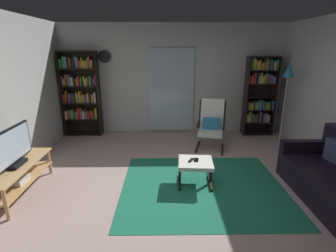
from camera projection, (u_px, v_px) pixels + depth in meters
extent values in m
plane|color=#B39692|center=(179.00, 192.00, 3.71)|extent=(7.02, 7.02, 0.00)
cube|color=silver|center=(173.00, 80.00, 6.10)|extent=(5.60, 0.06, 2.60)
cube|color=silver|center=(171.00, 91.00, 6.11)|extent=(1.10, 0.01, 2.00)
cube|color=#1E7155|center=(202.00, 186.00, 3.86)|extent=(2.46, 2.08, 0.01)
cube|color=tan|center=(16.00, 166.00, 3.56)|extent=(0.47, 1.32, 0.02)
cube|color=tan|center=(19.00, 181.00, 3.63)|extent=(0.43, 1.26, 0.02)
cylinder|color=tan|center=(6.00, 205.00, 3.05)|extent=(0.05, 0.05, 0.43)
cylinder|color=tan|center=(50.00, 162.00, 4.21)|extent=(0.05, 0.05, 0.43)
cylinder|color=tan|center=(27.00, 162.00, 4.21)|extent=(0.05, 0.05, 0.43)
cube|color=silver|center=(16.00, 180.00, 3.56)|extent=(0.28, 0.28, 0.07)
cube|color=black|center=(15.00, 164.00, 3.55)|extent=(0.20, 0.32, 0.05)
cube|color=black|center=(12.00, 146.00, 3.47)|extent=(0.04, 0.88, 0.50)
cube|color=silver|center=(13.00, 146.00, 3.47)|extent=(0.01, 0.83, 0.45)
cube|color=black|center=(63.00, 94.00, 5.92)|extent=(0.02, 0.30, 1.99)
cube|color=black|center=(99.00, 94.00, 5.93)|extent=(0.02, 0.30, 1.99)
cube|color=black|center=(83.00, 93.00, 6.06)|extent=(0.86, 0.02, 1.99)
cube|color=black|center=(85.00, 133.00, 6.22)|extent=(0.82, 0.28, 0.02)
cube|color=black|center=(84.00, 119.00, 6.11)|extent=(0.82, 0.28, 0.02)
cube|color=black|center=(82.00, 103.00, 5.99)|extent=(0.82, 0.28, 0.02)
cube|color=black|center=(80.00, 86.00, 5.87)|extent=(0.82, 0.28, 0.02)
cube|color=black|center=(78.00, 68.00, 5.75)|extent=(0.82, 0.28, 0.02)
cube|color=black|center=(77.00, 51.00, 5.64)|extent=(0.82, 0.28, 0.02)
cube|color=beige|center=(68.00, 115.00, 6.06)|extent=(0.04, 0.23, 0.19)
cube|color=#C43D32|center=(70.00, 114.00, 6.08)|extent=(0.03, 0.18, 0.19)
cube|color=teal|center=(71.00, 114.00, 6.07)|extent=(0.04, 0.13, 0.21)
cube|color=beige|center=(73.00, 114.00, 6.06)|extent=(0.02, 0.13, 0.21)
cube|color=#358A3C|center=(74.00, 115.00, 6.06)|extent=(0.03, 0.12, 0.19)
cube|color=#31794F|center=(76.00, 114.00, 6.07)|extent=(0.02, 0.12, 0.20)
cube|color=beige|center=(77.00, 115.00, 6.08)|extent=(0.03, 0.13, 0.16)
cube|color=red|center=(79.00, 113.00, 6.06)|extent=(0.04, 0.21, 0.27)
cube|color=olive|center=(81.00, 113.00, 6.07)|extent=(0.03, 0.14, 0.24)
cube|color=#9C429A|center=(83.00, 115.00, 6.07)|extent=(0.03, 0.19, 0.18)
cube|color=beige|center=(84.00, 114.00, 6.08)|extent=(0.03, 0.23, 0.20)
cube|color=slate|center=(87.00, 115.00, 6.10)|extent=(0.04, 0.18, 0.16)
cube|color=red|center=(88.00, 114.00, 6.09)|extent=(0.02, 0.17, 0.21)
cube|color=red|center=(90.00, 115.00, 6.07)|extent=(0.04, 0.19, 0.15)
cube|color=brown|center=(92.00, 114.00, 6.08)|extent=(0.04, 0.15, 0.20)
cube|color=#983A8A|center=(94.00, 115.00, 6.07)|extent=(0.02, 0.14, 0.16)
cube|color=orange|center=(95.00, 114.00, 6.09)|extent=(0.02, 0.13, 0.21)
cube|color=#A59037|center=(97.00, 113.00, 6.08)|extent=(0.04, 0.18, 0.26)
cube|color=red|center=(65.00, 98.00, 5.93)|extent=(0.03, 0.20, 0.20)
cube|color=orange|center=(67.00, 97.00, 5.96)|extent=(0.02, 0.15, 0.27)
cube|color=#251D34|center=(69.00, 98.00, 5.96)|extent=(0.04, 0.12, 0.22)
cube|color=#8A4990|center=(71.00, 98.00, 5.94)|extent=(0.04, 0.20, 0.22)
cube|color=brown|center=(73.00, 98.00, 5.97)|extent=(0.04, 0.13, 0.21)
cube|color=#17282F|center=(75.00, 98.00, 5.95)|extent=(0.04, 0.16, 0.21)
cube|color=gold|center=(77.00, 97.00, 5.96)|extent=(0.03, 0.14, 0.25)
cube|color=teal|center=(78.00, 98.00, 5.95)|extent=(0.03, 0.11, 0.21)
cube|color=orange|center=(81.00, 97.00, 5.95)|extent=(0.03, 0.21, 0.27)
cube|color=olive|center=(83.00, 99.00, 5.96)|extent=(0.04, 0.17, 0.17)
cube|color=#999A27|center=(85.00, 98.00, 5.96)|extent=(0.03, 0.22, 0.19)
cube|color=#97398B|center=(87.00, 99.00, 5.95)|extent=(0.04, 0.15, 0.17)
cube|color=gold|center=(88.00, 98.00, 5.94)|extent=(0.04, 0.15, 0.22)
cube|color=black|center=(91.00, 98.00, 5.97)|extent=(0.04, 0.23, 0.21)
cube|color=gold|center=(93.00, 98.00, 5.98)|extent=(0.04, 0.19, 0.19)
cube|color=#8D3C83|center=(94.00, 97.00, 5.96)|extent=(0.02, 0.16, 0.25)
cube|color=beige|center=(96.00, 97.00, 5.94)|extent=(0.04, 0.20, 0.24)
cube|color=#913493|center=(63.00, 81.00, 5.84)|extent=(0.03, 0.19, 0.22)
cube|color=#A59E2C|center=(65.00, 82.00, 5.83)|extent=(0.04, 0.17, 0.16)
cube|color=brown|center=(67.00, 80.00, 5.81)|extent=(0.04, 0.17, 0.26)
cube|color=brown|center=(69.00, 80.00, 5.83)|extent=(0.03, 0.17, 0.25)
cube|color=#5C87A1|center=(71.00, 80.00, 5.83)|extent=(0.02, 0.24, 0.25)
cube|color=teal|center=(72.00, 81.00, 5.83)|extent=(0.04, 0.21, 0.20)
cube|color=beige|center=(74.00, 81.00, 5.82)|extent=(0.03, 0.23, 0.19)
cube|color=black|center=(75.00, 81.00, 5.82)|extent=(0.04, 0.22, 0.22)
cube|color=gold|center=(77.00, 82.00, 5.83)|extent=(0.03, 0.11, 0.17)
cube|color=red|center=(79.00, 81.00, 5.82)|extent=(0.04, 0.16, 0.21)
cube|color=#252329|center=(81.00, 81.00, 5.85)|extent=(0.03, 0.17, 0.20)
cube|color=#388443|center=(82.00, 81.00, 5.83)|extent=(0.02, 0.23, 0.19)
cube|color=gold|center=(84.00, 81.00, 5.85)|extent=(0.04, 0.10, 0.21)
cube|color=beige|center=(86.00, 82.00, 5.83)|extent=(0.03, 0.20, 0.15)
cube|color=orange|center=(88.00, 81.00, 5.85)|extent=(0.03, 0.18, 0.19)
cube|color=#20301F|center=(89.00, 81.00, 5.84)|extent=(0.03, 0.12, 0.19)
cube|color=#347E44|center=(91.00, 81.00, 5.84)|extent=(0.04, 0.24, 0.22)
cube|color=#3C54AB|center=(94.00, 82.00, 5.85)|extent=(0.04, 0.13, 0.16)
cube|color=red|center=(95.00, 80.00, 5.84)|extent=(0.04, 0.11, 0.24)
cube|color=#388747|center=(61.00, 64.00, 5.72)|extent=(0.04, 0.21, 0.20)
cube|color=#272321|center=(63.00, 64.00, 5.70)|extent=(0.02, 0.18, 0.20)
cube|color=#2D8E3F|center=(65.00, 62.00, 5.70)|extent=(0.04, 0.22, 0.26)
cube|color=#5B8C98|center=(66.00, 63.00, 5.69)|extent=(0.03, 0.18, 0.25)
cube|color=#28291C|center=(68.00, 64.00, 5.70)|extent=(0.04, 0.20, 0.19)
cube|color=brown|center=(71.00, 63.00, 5.73)|extent=(0.04, 0.18, 0.23)
cube|color=#28251E|center=(73.00, 64.00, 5.74)|extent=(0.04, 0.13, 0.16)
cube|color=black|center=(74.00, 64.00, 5.73)|extent=(0.03, 0.23, 0.20)
cube|color=#5A9D96|center=(76.00, 63.00, 5.72)|extent=(0.03, 0.11, 0.24)
cube|color=#376BA7|center=(78.00, 63.00, 5.73)|extent=(0.03, 0.16, 0.25)
cube|color=red|center=(79.00, 64.00, 5.71)|extent=(0.03, 0.14, 0.20)
cube|color=brown|center=(81.00, 65.00, 5.72)|extent=(0.04, 0.12, 0.16)
cube|color=olive|center=(82.00, 63.00, 5.71)|extent=(0.03, 0.14, 0.23)
cube|color=orange|center=(85.00, 64.00, 5.73)|extent=(0.04, 0.18, 0.17)
cube|color=orange|center=(86.00, 64.00, 5.74)|extent=(0.03, 0.18, 0.17)
cube|color=#368E3D|center=(88.00, 63.00, 5.73)|extent=(0.03, 0.22, 0.22)
cube|color=#C53C36|center=(90.00, 62.00, 5.73)|extent=(0.03, 0.21, 0.25)
cube|color=orange|center=(92.00, 64.00, 5.73)|extent=(0.04, 0.17, 0.18)
cube|color=black|center=(94.00, 63.00, 5.73)|extent=(0.03, 0.24, 0.21)
cube|color=black|center=(245.00, 97.00, 5.96)|extent=(0.02, 0.30, 1.86)
cube|color=black|center=(274.00, 97.00, 5.97)|extent=(0.02, 0.30, 1.86)
cube|color=black|center=(258.00, 96.00, 6.10)|extent=(0.70, 0.02, 1.86)
cube|color=black|center=(256.00, 133.00, 6.24)|extent=(0.67, 0.28, 0.02)
cube|color=black|center=(257.00, 122.00, 6.15)|extent=(0.67, 0.28, 0.02)
cube|color=black|center=(258.00, 109.00, 6.06)|extent=(0.67, 0.28, 0.02)
cube|color=black|center=(260.00, 97.00, 5.96)|extent=(0.67, 0.28, 0.02)
cube|color=black|center=(261.00, 84.00, 5.87)|extent=(0.67, 0.28, 0.02)
cube|color=black|center=(263.00, 70.00, 5.78)|extent=(0.67, 0.28, 0.02)
cube|color=black|center=(264.00, 57.00, 5.69)|extent=(0.67, 0.28, 0.02)
cube|color=#3954B6|center=(245.00, 118.00, 6.09)|extent=(0.04, 0.12, 0.20)
cube|color=gold|center=(247.00, 118.00, 6.13)|extent=(0.03, 0.23, 0.19)
cube|color=olive|center=(249.00, 116.00, 6.10)|extent=(0.04, 0.20, 0.26)
cube|color=#2B7C43|center=(251.00, 117.00, 6.12)|extent=(0.02, 0.19, 0.22)
cube|color=#2B59B2|center=(252.00, 118.00, 6.13)|extent=(0.03, 0.13, 0.19)
cube|color=brown|center=(254.00, 118.00, 6.11)|extent=(0.03, 0.11, 0.18)
cube|color=#367947|center=(255.00, 118.00, 6.12)|extent=(0.03, 0.15, 0.16)
cube|color=brown|center=(257.00, 117.00, 6.12)|extent=(0.02, 0.12, 0.20)
cube|color=black|center=(258.00, 118.00, 6.13)|extent=(0.03, 0.11, 0.18)
cube|color=brown|center=(259.00, 116.00, 6.12)|extent=(0.03, 0.21, 0.26)
cube|color=#2E1F32|center=(261.00, 117.00, 6.13)|extent=(0.04, 0.15, 0.24)
cube|color=#96498B|center=(263.00, 117.00, 6.11)|extent=(0.04, 0.19, 0.21)
cube|color=teal|center=(265.00, 117.00, 6.10)|extent=(0.03, 0.15, 0.23)
cube|color=#BBB6AA|center=(266.00, 118.00, 6.13)|extent=(0.03, 0.21, 0.18)
cube|color=brown|center=(268.00, 118.00, 6.12)|extent=(0.03, 0.20, 0.18)
cube|color=#2A1B31|center=(247.00, 105.00, 6.00)|extent=(0.04, 0.14, 0.21)
cube|color=olive|center=(249.00, 106.00, 6.01)|extent=(0.04, 0.13, 0.17)
cube|color=orange|center=(251.00, 106.00, 6.01)|extent=(0.04, 0.20, 0.17)
cube|color=#22202A|center=(253.00, 106.00, 6.03)|extent=(0.03, 0.11, 0.15)
cube|color=#3A8546|center=(254.00, 105.00, 6.04)|extent=(0.04, 0.24, 0.19)
cube|color=beige|center=(257.00, 106.00, 6.02)|extent=(0.04, 0.11, 0.18)
cube|color=teal|center=(259.00, 105.00, 6.01)|extent=(0.03, 0.21, 0.23)
cube|color=#929D36|center=(261.00, 105.00, 6.02)|extent=(0.03, 0.11, 0.22)
cube|color=#2E67B9|center=(262.00, 105.00, 6.04)|extent=(0.03, 0.22, 0.22)
cube|color=#275BAB|center=(264.00, 105.00, 6.02)|extent=(0.02, 0.13, 0.19)
cube|color=#A69328|center=(265.00, 106.00, 6.05)|extent=(0.04, 0.14, 0.16)
cube|color=#979F2B|center=(268.00, 106.00, 6.02)|extent=(0.03, 0.20, 0.17)
cube|color=black|center=(269.00, 105.00, 6.04)|extent=(0.04, 0.10, 0.20)
cube|color=#3967B2|center=(272.00, 105.00, 6.01)|extent=(0.03, 0.18, 0.21)
cube|color=#A59B28|center=(249.00, 80.00, 5.83)|extent=(0.04, 0.10, 0.16)
cube|color=red|center=(251.00, 80.00, 5.84)|extent=(0.04, 0.22, 0.17)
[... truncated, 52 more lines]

